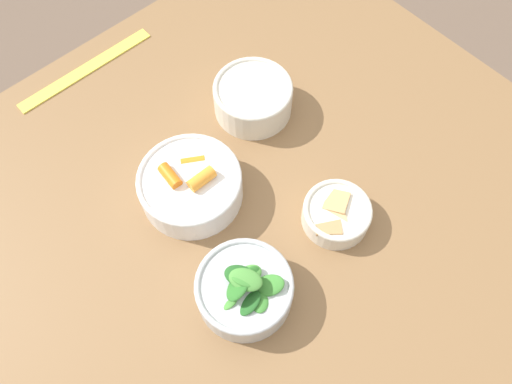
{
  "coord_description": "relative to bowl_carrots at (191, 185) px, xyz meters",
  "views": [
    {
      "loc": [
        -0.25,
        -0.3,
        1.55
      ],
      "look_at": [
        0.02,
        -0.0,
        0.78
      ],
      "focal_mm": 35.0,
      "sensor_mm": 36.0,
      "label": 1
    }
  ],
  "objects": [
    {
      "name": "ground_plane",
      "position": [
        0.06,
        -0.08,
        -0.78
      ],
      "size": [
        10.0,
        10.0,
        0.0
      ],
      "primitive_type": "plane",
      "color": "brown"
    },
    {
      "name": "dining_table",
      "position": [
        0.06,
        -0.08,
        -0.14
      ],
      "size": [
        1.18,
        1.05,
        0.75
      ],
      "color": "olive",
      "rests_on": "ground_plane"
    },
    {
      "name": "bowl_carrots",
      "position": [
        0.0,
        0.0,
        0.0
      ],
      "size": [
        0.18,
        0.18,
        0.08
      ],
      "color": "white",
      "rests_on": "dining_table"
    },
    {
      "name": "bowl_beans_hotdog",
      "position": [
        0.21,
        0.07,
        -0.0
      ],
      "size": [
        0.15,
        0.15,
        0.07
      ],
      "color": "silver",
      "rests_on": "dining_table"
    },
    {
      "name": "bowl_greens",
      "position": [
        -0.05,
        -0.2,
        0.0
      ],
      "size": [
        0.16,
        0.16,
        0.09
      ],
      "color": "silver",
      "rests_on": "dining_table"
    },
    {
      "name": "ruler",
      "position": [
        0.02,
        0.38,
        -0.03
      ],
      "size": [
        0.31,
        0.03,
        0.0
      ],
      "color": "#EADB4C",
      "rests_on": "dining_table"
    },
    {
      "name": "bowl_cookies",
      "position": [
        0.15,
        -0.21,
        -0.01
      ],
      "size": [
        0.12,
        0.12,
        0.05
      ],
      "color": "silver",
      "rests_on": "dining_table"
    }
  ]
}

